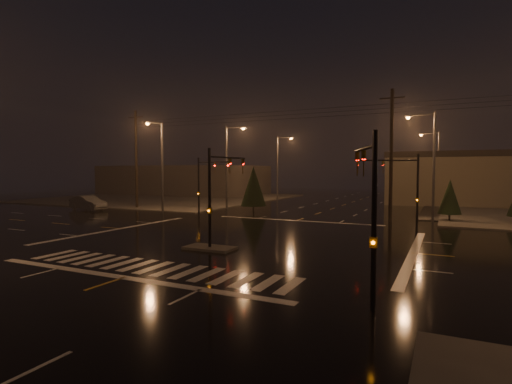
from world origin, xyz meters
TOP-DOWN VIEW (x-y plane):
  - ground at (0.00, 0.00)m, footprint 140.00×140.00m
  - sidewalk_nw at (-30.00, 30.00)m, footprint 36.00×36.00m
  - median_island at (0.00, -4.00)m, footprint 3.00×1.60m
  - crosswalk at (0.00, -9.00)m, footprint 15.00×2.60m
  - stop_bar_near at (0.00, -11.00)m, footprint 16.00×0.50m
  - stop_bar_far at (0.00, 11.00)m, footprint 16.00×0.50m
  - commercial_block at (-35.00, 42.00)m, footprint 30.00×18.00m
  - signal_mast_median at (0.00, -3.07)m, footprint 0.25×4.59m
  - signal_mast_ne at (9.50, 10.14)m, footprint 4.84×1.86m
  - signal_mast_nw at (-9.50, 10.14)m, footprint 4.84×1.86m
  - signal_mast_se at (10.23, -9.75)m, footprint 1.55×3.87m
  - streetlight_1 at (-11.18, 18.00)m, footprint 2.77×0.32m
  - streetlight_2 at (-11.18, 34.00)m, footprint 2.77×0.32m
  - streetlight_3 at (11.18, 16.00)m, footprint 2.77×0.32m
  - streetlight_4 at (11.18, 36.00)m, footprint 2.77×0.32m
  - streetlight_5 at (-16.00, 11.18)m, footprint 0.32×2.77m
  - utility_pole_0 at (-22.00, 14.00)m, footprint 2.20×0.32m
  - utility_pole_1 at (8.00, 14.00)m, footprint 2.20×0.32m
  - conifer_0 at (12.89, 16.51)m, footprint 2.03×2.03m
  - conifer_3 at (-7.03, 16.29)m, footprint 2.86×2.86m
  - car_crossing at (-25.50, 9.65)m, footprint 5.37×2.55m

SIDE VIEW (x-z plane):
  - ground at x=0.00m, z-range 0.00..0.00m
  - crosswalk at x=0.00m, z-range 0.00..0.01m
  - stop_bar_near at x=0.00m, z-range 0.00..0.01m
  - stop_bar_far at x=0.00m, z-range 0.00..0.01m
  - sidewalk_nw at x=-30.00m, z-range 0.00..0.12m
  - median_island at x=0.00m, z-range 0.00..0.15m
  - car_crossing at x=-25.50m, z-range 0.00..1.70m
  - conifer_0 at x=12.89m, z-range 0.35..4.22m
  - commercial_block at x=-35.00m, z-range 0.00..5.60m
  - conifer_3 at x=-7.03m, z-range 0.35..5.52m
  - signal_mast_se at x=10.23m, z-range 0.71..6.71m
  - signal_mast_median at x=0.00m, z-range 0.75..6.75m
  - signal_mast_ne at x=9.50m, z-range 0.79..6.79m
  - signal_mast_nw at x=-9.50m, z-range 0.79..6.79m
  - streetlight_1 at x=-11.18m, z-range 0.80..10.80m
  - streetlight_2 at x=-11.18m, z-range 0.80..10.80m
  - streetlight_3 at x=11.18m, z-range 0.80..10.80m
  - streetlight_4 at x=11.18m, z-range 0.80..10.80m
  - streetlight_5 at x=-16.00m, z-range 0.80..10.80m
  - utility_pole_0 at x=-22.00m, z-range 0.13..12.13m
  - utility_pole_1 at x=8.00m, z-range 0.13..12.13m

